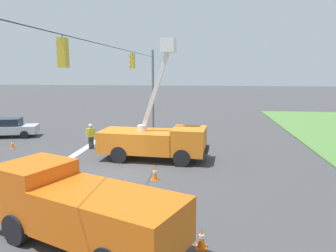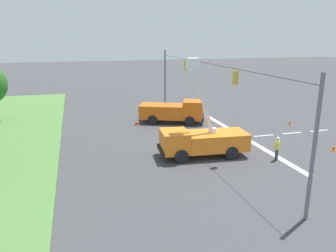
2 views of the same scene
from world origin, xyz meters
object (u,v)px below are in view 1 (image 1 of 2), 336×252
object	(u,v)px
utility_truck_bucket_lift	(155,139)
traffic_cone_foreground_left	(155,173)
sedan_silver	(9,128)
traffic_cone_foreground_right	(202,238)
traffic_cone_mid_left	(122,184)
traffic_cone_near_bucket	(12,144)
road_worker	(91,135)
utility_truck_support_near	(80,207)

from	to	relation	value
utility_truck_bucket_lift	traffic_cone_foreground_left	world-z (taller)	utility_truck_bucket_lift
sedan_silver	traffic_cone_foreground_right	bearing A→B (deg)	46.06
traffic_cone_mid_left	traffic_cone_near_bucket	xyz separation A→B (m)	(-7.04, -9.73, 0.03)
road_worker	traffic_cone_mid_left	size ratio (longest dim) A/B	2.97
sedan_silver	traffic_cone_near_bucket	bearing A→B (deg)	34.12
utility_truck_bucket_lift	traffic_cone_foreground_right	size ratio (longest dim) A/B	10.76
utility_truck_support_near	sedan_silver	world-z (taller)	utility_truck_support_near
utility_truck_support_near	traffic_cone_mid_left	distance (m)	4.88
sedan_silver	traffic_cone_foreground_left	xyz separation A→B (m)	(9.22, 13.51, -0.42)
traffic_cone_foreground_left	traffic_cone_mid_left	distance (m)	1.99
road_worker	sedan_silver	bearing A→B (deg)	-111.33
utility_truck_bucket_lift	traffic_cone_foreground_right	bearing A→B (deg)	16.73
sedan_silver	road_worker	xyz separation A→B (m)	(3.15, 8.06, 0.21)
road_worker	traffic_cone_foreground_left	bearing A→B (deg)	41.93
utility_truck_support_near	traffic_cone_foreground_left	xyz separation A→B (m)	(-6.31, 1.37, -0.88)
traffic_cone_foreground_right	traffic_cone_near_bucket	world-z (taller)	traffic_cone_foreground_right
utility_truck_bucket_lift	traffic_cone_near_bucket	distance (m)	10.66
traffic_cone_foreground_left	traffic_cone_mid_left	xyz separation A→B (m)	(1.52, -1.27, -0.09)
sedan_silver	traffic_cone_near_bucket	xyz separation A→B (m)	(3.70, 2.51, -0.48)
traffic_cone_foreground_right	traffic_cone_near_bucket	size ratio (longest dim) A/B	1.05
utility_truck_support_near	traffic_cone_foreground_right	world-z (taller)	utility_truck_support_near
road_worker	traffic_cone_foreground_left	world-z (taller)	road_worker
sedan_silver	road_worker	size ratio (longest dim) A/B	2.60
utility_truck_support_near	traffic_cone_mid_left	world-z (taller)	utility_truck_support_near
road_worker	traffic_cone_foreground_right	size ratio (longest dim) A/B	2.62
traffic_cone_foreground_left	road_worker	bearing A→B (deg)	-138.07
traffic_cone_near_bucket	traffic_cone_foreground_right	bearing A→B (deg)	49.04
road_worker	traffic_cone_near_bucket	world-z (taller)	road_worker
traffic_cone_near_bucket	traffic_cone_foreground_left	bearing A→B (deg)	63.38
sedan_silver	traffic_cone_foreground_right	size ratio (longest dim) A/B	6.83
sedan_silver	traffic_cone_mid_left	bearing A→B (deg)	48.73
traffic_cone_foreground_right	utility_truck_support_near	bearing A→B (deg)	-87.52
utility_truck_bucket_lift	sedan_silver	world-z (taller)	utility_truck_bucket_lift
road_worker	traffic_cone_foreground_left	distance (m)	8.18
utility_truck_support_near	sedan_silver	size ratio (longest dim) A/B	1.52
utility_truck_bucket_lift	road_worker	bearing A→B (deg)	-115.34
sedan_silver	road_worker	world-z (taller)	road_worker
utility_truck_bucket_lift	utility_truck_support_near	bearing A→B (deg)	-4.67
traffic_cone_near_bucket	sedan_silver	bearing A→B (deg)	-145.88
utility_truck_bucket_lift	traffic_cone_foreground_right	distance (m)	10.37
road_worker	traffic_cone_near_bucket	distance (m)	5.62
road_worker	utility_truck_bucket_lift	bearing A→B (deg)	64.66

